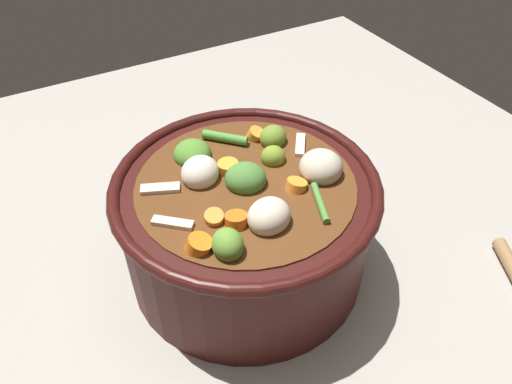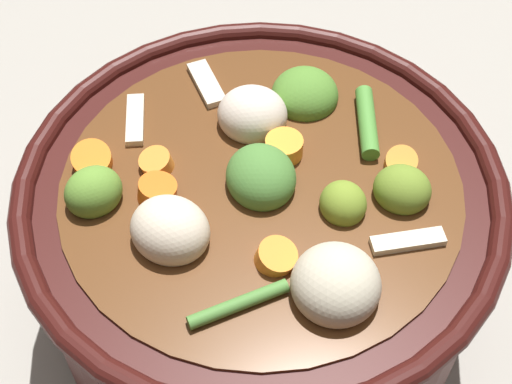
# 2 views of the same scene
# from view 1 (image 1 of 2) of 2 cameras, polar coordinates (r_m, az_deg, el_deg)

# --- Properties ---
(ground_plane) EXTENTS (1.10, 1.10, 0.00)m
(ground_plane) POSITION_cam_1_polar(r_m,az_deg,el_deg) (0.60, -1.04, -8.19)
(ground_plane) COLOR #9E998E
(cooking_pot) EXTENTS (0.29, 0.29, 0.15)m
(cooking_pot) POSITION_cam_1_polar(r_m,az_deg,el_deg) (0.55, -1.11, -3.47)
(cooking_pot) COLOR #38110F
(cooking_pot) RESTS_ON ground_plane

